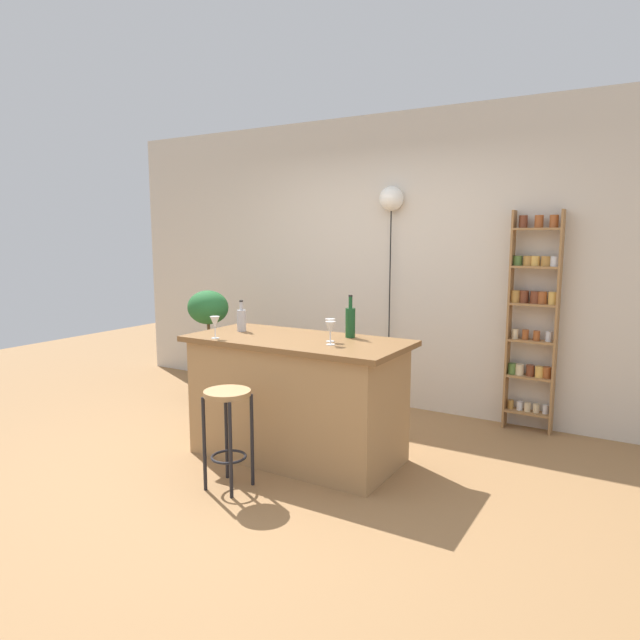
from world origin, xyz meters
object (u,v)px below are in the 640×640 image
potted_plant (208,315)px  wine_glass_left (330,328)px  bottle_olive_oil (242,320)px  bottle_wine_red (350,321)px  bar_stool (228,417)px  wine_glass_right (215,323)px  plant_stool (210,381)px  wine_glass_center (330,325)px  pendant_globe_light (391,201)px  spice_shelf (533,317)px

potted_plant → wine_glass_left: potted_plant is taller
bottle_olive_oil → bottle_wine_red: bearing=12.6°
bar_stool → wine_glass_right: 0.78m
plant_stool → potted_plant: bearing=0.0°
bar_stool → wine_glass_center: 0.96m
wine_glass_left → wine_glass_center: (-0.06, 0.11, 0.00)m
bottle_olive_oil → wine_glass_left: bearing=-8.5°
plant_stool → bar_stool: bearing=-44.7°
wine_glass_right → pendant_globe_light: pendant_globe_light is taller
bar_stool → bottle_wine_red: bearing=65.5°
plant_stool → wine_glass_center: bearing=-21.1°
bottle_olive_oil → wine_glass_center: 0.82m
bar_stool → potted_plant: 2.00m
wine_glass_left → bar_stool: bearing=-126.4°
bar_stool → wine_glass_left: wine_glass_left is taller
bottle_olive_oil → pendant_globe_light: (0.61, 1.50, 0.98)m
bar_stool → bottle_olive_oil: size_ratio=2.70×
wine_glass_left → pendant_globe_light: pendant_globe_light is taller
pendant_globe_light → wine_glass_center: bearing=-81.9°
bottle_olive_oil → wine_glass_center: bottle_olive_oil is taller
spice_shelf → wine_glass_left: spice_shelf is taller
wine_glass_left → pendant_globe_light: size_ratio=0.08×
potted_plant → wine_glass_left: 1.99m
bar_stool → spice_shelf: bearing=56.1°
wine_glass_center → plant_stool: bearing=158.9°
bottle_wine_red → pendant_globe_light: size_ratio=0.15×
wine_glass_center → wine_glass_right: 0.85m
spice_shelf → wine_glass_right: 2.63m
bar_stool → plant_stool: bearing=135.3°
spice_shelf → potted_plant: spice_shelf is taller
spice_shelf → plant_stool: size_ratio=3.98×
bottle_wine_red → bottle_olive_oil: bottle_wine_red is taller
spice_shelf → wine_glass_right: size_ratio=11.41×
spice_shelf → bar_stool: bearing=-123.9°
wine_glass_right → pendant_globe_light: bearing=72.8°
bar_stool → wine_glass_right: size_ratio=4.05×
plant_stool → pendant_globe_light: pendant_globe_light is taller
plant_stool → wine_glass_right: size_ratio=2.87×
spice_shelf → potted_plant: size_ratio=2.81×
wine_glass_center → bottle_olive_oil: bearing=178.1°
potted_plant → wine_glass_right: (0.97, -1.00, 0.13)m
spice_shelf → pendant_globe_light: (-1.32, 0.03, 1.00)m
plant_stool → wine_glass_right: wine_glass_right is taller
potted_plant → wine_glass_center: bearing=-21.1°
bottle_olive_oil → wine_glass_right: (0.03, -0.35, 0.02)m
potted_plant → spice_shelf: bearing=16.0°
potted_plant → plant_stool: bearing=0.0°
wine_glass_right → wine_glass_left: bearing=14.4°
spice_shelf → bottle_olive_oil: 2.42m
pendant_globe_light → potted_plant: bearing=-151.2°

